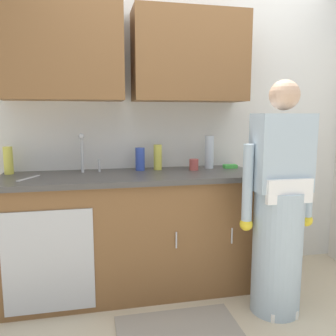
{
  "coord_description": "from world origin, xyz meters",
  "views": [
    {
      "loc": [
        -0.83,
        -1.96,
        1.39
      ],
      "look_at": [
        -0.29,
        0.55,
        1.0
      ],
      "focal_mm": 37.43,
      "sensor_mm": 36.0,
      "label": 1
    }
  ],
  "objects_px": {
    "person_at_sink": "(279,217)",
    "bottle_water_tall": "(209,152)",
    "cup_by_sink": "(194,165)",
    "bottle_cleaner_spray": "(158,157)",
    "knife_on_counter": "(29,178)",
    "bottle_dish_liquid": "(8,160)",
    "sink": "(88,177)",
    "bottle_water_short": "(140,159)",
    "sponge": "(230,166)"
  },
  "relations": [
    {
      "from": "bottle_dish_liquid",
      "to": "sponge",
      "type": "distance_m",
      "value": 1.79
    },
    {
      "from": "person_at_sink",
      "to": "bottle_dish_liquid",
      "type": "xyz_separation_m",
      "value": [
        -1.88,
        0.73,
        0.35
      ]
    },
    {
      "from": "bottle_water_tall",
      "to": "bottle_dish_liquid",
      "type": "bearing_deg",
      "value": 178.7
    },
    {
      "from": "cup_by_sink",
      "to": "knife_on_counter",
      "type": "bearing_deg",
      "value": -174.19
    },
    {
      "from": "sink",
      "to": "person_at_sink",
      "type": "height_order",
      "value": "person_at_sink"
    },
    {
      "from": "sink",
      "to": "person_at_sink",
      "type": "bearing_deg",
      "value": -23.02
    },
    {
      "from": "cup_by_sink",
      "to": "person_at_sink",
      "type": "bearing_deg",
      "value": -55.5
    },
    {
      "from": "person_at_sink",
      "to": "bottle_water_tall",
      "type": "relative_size",
      "value": 5.86
    },
    {
      "from": "bottle_water_short",
      "to": "sponge",
      "type": "distance_m",
      "value": 0.78
    },
    {
      "from": "bottle_dish_liquid",
      "to": "knife_on_counter",
      "type": "height_order",
      "value": "bottle_dish_liquid"
    },
    {
      "from": "bottle_water_short",
      "to": "cup_by_sink",
      "type": "height_order",
      "value": "bottle_water_short"
    },
    {
      "from": "bottle_water_tall",
      "to": "sponge",
      "type": "bearing_deg",
      "value": -9.72
    },
    {
      "from": "bottle_dish_liquid",
      "to": "bottle_cleaner_spray",
      "type": "distance_m",
      "value": 1.16
    },
    {
      "from": "bottle_water_tall",
      "to": "person_at_sink",
      "type": "bearing_deg",
      "value": -68.39
    },
    {
      "from": "sink",
      "to": "sponge",
      "type": "relative_size",
      "value": 4.55
    },
    {
      "from": "person_at_sink",
      "to": "bottle_cleaner_spray",
      "type": "relative_size",
      "value": 7.77
    },
    {
      "from": "cup_by_sink",
      "to": "bottle_cleaner_spray",
      "type": "bearing_deg",
      "value": 164.57
    },
    {
      "from": "person_at_sink",
      "to": "bottle_water_tall",
      "type": "distance_m",
      "value": 0.84
    },
    {
      "from": "bottle_water_tall",
      "to": "cup_by_sink",
      "type": "distance_m",
      "value": 0.19
    },
    {
      "from": "sink",
      "to": "sponge",
      "type": "height_order",
      "value": "sink"
    },
    {
      "from": "bottle_dish_liquid",
      "to": "knife_on_counter",
      "type": "relative_size",
      "value": 0.88
    },
    {
      "from": "sink",
      "to": "knife_on_counter",
      "type": "height_order",
      "value": "sink"
    },
    {
      "from": "bottle_water_tall",
      "to": "cup_by_sink",
      "type": "relative_size",
      "value": 3.04
    },
    {
      "from": "bottle_cleaner_spray",
      "to": "bottle_water_tall",
      "type": "xyz_separation_m",
      "value": [
        0.44,
        -0.01,
        0.03
      ]
    },
    {
      "from": "bottle_cleaner_spray",
      "to": "cup_by_sink",
      "type": "height_order",
      "value": "bottle_cleaner_spray"
    },
    {
      "from": "person_at_sink",
      "to": "bottle_dish_liquid",
      "type": "distance_m",
      "value": 2.04
    },
    {
      "from": "bottle_water_short",
      "to": "knife_on_counter",
      "type": "xyz_separation_m",
      "value": [
        -0.83,
        -0.21,
        -0.09
      ]
    },
    {
      "from": "sink",
      "to": "person_at_sink",
      "type": "xyz_separation_m",
      "value": [
        1.29,
        -0.55,
        -0.23
      ]
    },
    {
      "from": "person_at_sink",
      "to": "knife_on_counter",
      "type": "distance_m",
      "value": 1.79
    },
    {
      "from": "knife_on_counter",
      "to": "bottle_cleaner_spray",
      "type": "bearing_deg",
      "value": -51.85
    },
    {
      "from": "person_at_sink",
      "to": "cup_by_sink",
      "type": "bearing_deg",
      "value": 124.5
    },
    {
      "from": "person_at_sink",
      "to": "bottle_water_short",
      "type": "relative_size",
      "value": 8.67
    },
    {
      "from": "bottle_water_tall",
      "to": "sink",
      "type": "bearing_deg",
      "value": -171.74
    },
    {
      "from": "knife_on_counter",
      "to": "sponge",
      "type": "xyz_separation_m",
      "value": [
        1.6,
        0.17,
        0.01
      ]
    },
    {
      "from": "sink",
      "to": "bottle_cleaner_spray",
      "type": "relative_size",
      "value": 2.4
    },
    {
      "from": "person_at_sink",
      "to": "sponge",
      "type": "relative_size",
      "value": 14.73
    },
    {
      "from": "bottle_water_short",
      "to": "person_at_sink",
      "type": "bearing_deg",
      "value": -39.01
    },
    {
      "from": "person_at_sink",
      "to": "bottle_dish_liquid",
      "type": "height_order",
      "value": "person_at_sink"
    },
    {
      "from": "knife_on_counter",
      "to": "sponge",
      "type": "distance_m",
      "value": 1.61
    },
    {
      "from": "knife_on_counter",
      "to": "bottle_dish_liquid",
      "type": "bearing_deg",
      "value": 63.51
    },
    {
      "from": "bottle_dish_liquid",
      "to": "knife_on_counter",
      "type": "xyz_separation_m",
      "value": [
        0.18,
        -0.23,
        -0.1
      ]
    },
    {
      "from": "bottle_water_short",
      "to": "knife_on_counter",
      "type": "bearing_deg",
      "value": -166.13
    },
    {
      "from": "sponge",
      "to": "bottle_water_short",
      "type": "bearing_deg",
      "value": 177.12
    },
    {
      "from": "bottle_water_short",
      "to": "bottle_water_tall",
      "type": "distance_m",
      "value": 0.59
    },
    {
      "from": "bottle_water_short",
      "to": "knife_on_counter",
      "type": "relative_size",
      "value": 0.78
    },
    {
      "from": "person_at_sink",
      "to": "bottle_water_short",
      "type": "distance_m",
      "value": 1.16
    },
    {
      "from": "person_at_sink",
      "to": "cup_by_sink",
      "type": "relative_size",
      "value": 17.84
    },
    {
      "from": "bottle_water_short",
      "to": "cup_by_sink",
      "type": "bearing_deg",
      "value": -9.95
    },
    {
      "from": "person_at_sink",
      "to": "bottle_water_short",
      "type": "bearing_deg",
      "value": 140.99
    },
    {
      "from": "sink",
      "to": "knife_on_counter",
      "type": "bearing_deg",
      "value": -172.97
    }
  ]
}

